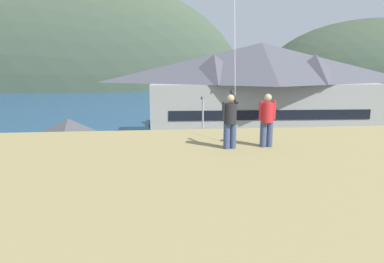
{
  "coord_description": "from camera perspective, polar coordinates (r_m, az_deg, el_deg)",
  "views": [
    {
      "loc": [
        -4.21,
        -20.62,
        10.21
      ],
      "look_at": [
        -1.31,
        9.0,
        4.06
      ],
      "focal_mm": 32.91,
      "sensor_mm": 36.0,
      "label": 1
    }
  ],
  "objects": [
    {
      "name": "far_hill_east_peak",
      "position": [
        169.57,
        27.72,
        6.9
      ],
      "size": [
        100.25,
        59.75,
        53.41
      ],
      "primitive_type": "ellipsoid",
      "color": "#3D4C38",
      "rests_on": "ground"
    },
    {
      "name": "parked_car_front_row_silver",
      "position": [
        27.55,
        -6.55,
        -7.79
      ],
      "size": [
        4.36,
        2.38,
        1.82
      ],
      "color": "#B28923",
      "rests_on": "parking_lot_pad"
    },
    {
      "name": "far_hill_west_ridge",
      "position": [
        140.81,
        -20.52,
        6.78
      ],
      "size": [
        136.87,
        50.11,
        82.94
      ],
      "primitive_type": "ellipsoid",
      "color": "#42513D",
      "rests_on": "ground"
    },
    {
      "name": "parked_car_corner_spot",
      "position": [
        24.87,
        20.99,
        -10.7
      ],
      "size": [
        4.22,
        2.1,
        1.82
      ],
      "color": "#B28923",
      "rests_on": "parking_lot_pad"
    },
    {
      "name": "ground_plane",
      "position": [
        23.39,
        5.52,
        -14.25
      ],
      "size": [
        600.0,
        600.0,
        0.0
      ],
      "primitive_type": "plane",
      "color": "#66604C"
    },
    {
      "name": "parked_car_lone_by_shed",
      "position": [
        24.32,
        8.81,
        -10.55
      ],
      "size": [
        4.33,
        2.32,
        1.82
      ],
      "color": "#236633",
      "rests_on": "parking_lot_pad"
    },
    {
      "name": "parking_lot_pad",
      "position": [
        27.88,
        3.54,
        -9.71
      ],
      "size": [
        40.0,
        20.0,
        0.1
      ],
      "primitive_type": "cube",
      "color": "gray",
      "rests_on": "ground"
    },
    {
      "name": "parking_light_pole",
      "position": [
        32.04,
        1.74,
        0.51
      ],
      "size": [
        0.24,
        0.78,
        6.75
      ],
      "color": "#ADADB2",
      "rests_on": "parking_lot_pad"
    },
    {
      "name": "harbor_lodge",
      "position": [
        44.84,
        11.01,
        6.66
      ],
      "size": [
        28.88,
        12.7,
        12.14
      ],
      "color": "#999E99",
      "rests_on": "ground"
    },
    {
      "name": "storage_shed_near_lot",
      "position": [
        29.98,
        -19.12,
        -3.09
      ],
      "size": [
        5.84,
        6.19,
        5.58
      ],
      "color": "#756B5B",
      "rests_on": "ground"
    },
    {
      "name": "parked_car_mid_row_center",
      "position": [
        29.66,
        6.31,
        -6.35
      ],
      "size": [
        4.27,
        2.19,
        1.82
      ],
      "color": "navy",
      "rests_on": "parking_lot_pad"
    },
    {
      "name": "person_companion",
      "position": [
        11.65,
        12.06,
        2.05
      ],
      "size": [
        0.55,
        0.4,
        1.74
      ],
      "color": "#384770",
      "rests_on": "grassy_hill_foreground"
    },
    {
      "name": "moored_boat_wharfside",
      "position": [
        56.85,
        -5.88,
        2.01
      ],
      "size": [
        2.06,
        6.08,
        2.16
      ],
      "color": "navy",
      "rests_on": "ground"
    },
    {
      "name": "parked_car_mid_row_near",
      "position": [
        25.02,
        -25.1,
        -10.91
      ],
      "size": [
        4.26,
        2.17,
        1.82
      ],
      "color": "navy",
      "rests_on": "parking_lot_pad"
    },
    {
      "name": "person_kite_flyer",
      "position": [
        11.23,
        6.19,
        1.98
      ],
      "size": [
        0.52,
        0.69,
        1.86
      ],
      "color": "#384770",
      "rests_on": "grassy_hill_foreground"
    },
    {
      "name": "bay_water",
      "position": [
        81.37,
        -2.58,
        4.47
      ],
      "size": [
        360.0,
        84.0,
        0.03
      ],
      "primitive_type": "cube",
      "color": "navy",
      "rests_on": "ground"
    },
    {
      "name": "parked_car_back_row_right",
      "position": [
        27.98,
        28.51,
        -8.87
      ],
      "size": [
        4.34,
        2.33,
        1.82
      ],
      "color": "#236633",
      "rests_on": "parking_lot_pad"
    },
    {
      "name": "wharf_dock",
      "position": [
        56.31,
        -2.53,
        1.58
      ],
      "size": [
        3.2,
        12.36,
        0.7
      ],
      "color": "#70604C",
      "rests_on": "ground"
    },
    {
      "name": "parked_car_back_row_left",
      "position": [
        30.77,
        18.96,
        -6.26
      ],
      "size": [
        4.26,
        2.17,
        1.82
      ],
      "color": "red",
      "rests_on": "parking_lot_pad"
    },
    {
      "name": "parked_car_front_row_red",
      "position": [
        22.71,
        -6.87,
        -12.15
      ],
      "size": [
        4.31,
        2.27,
        1.82
      ],
      "color": "black",
      "rests_on": "parking_lot_pad"
    }
  ]
}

